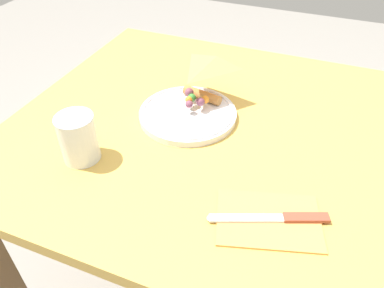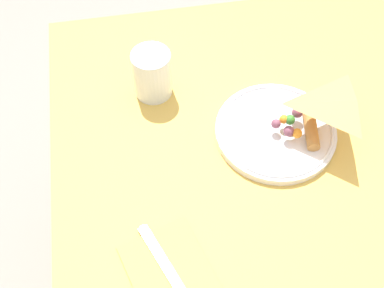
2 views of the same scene
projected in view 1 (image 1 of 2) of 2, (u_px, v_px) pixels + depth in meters
The scene contains 5 objects.
dining_table at pixel (241, 167), 0.94m from camera, with size 1.10×0.86×0.78m.
plate_pizza at pixel (189, 111), 0.90m from camera, with size 0.23×0.23×0.05m.
milk_glass at pixel (79, 140), 0.77m from camera, with size 0.08×0.08×0.10m.
napkin_folded at pixel (269, 220), 0.67m from camera, with size 0.21×0.17×0.00m.
butter_knife at pixel (276, 218), 0.66m from camera, with size 0.21×0.10×0.01m.
Camera 1 is at (-0.14, 0.68, 1.31)m, focal length 35.00 mm.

